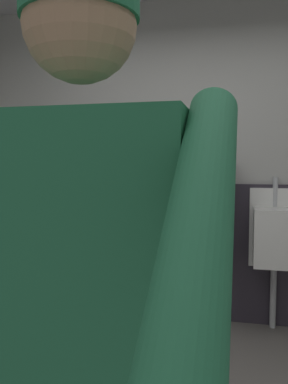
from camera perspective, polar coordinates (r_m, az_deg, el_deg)
The scene contains 6 objects.
wall_back at distance 3.51m, azimuth 7.99°, elevation 4.38°, with size 4.64×0.12×2.74m, color #B2B2AD.
wainscot_band_back at distance 3.52m, azimuth 7.74°, elevation -8.43°, with size 4.04×0.03×1.18m, color #2D2833.
urinal_left at distance 3.35m, azimuth 5.35°, elevation -5.75°, with size 0.40×0.34×1.24m.
urinal_middle at distance 3.33m, azimuth 18.29°, elevation -6.01°, with size 0.40×0.34×1.24m.
privacy_divider_panel at distance 3.23m, azimuth 11.80°, elevation -3.11°, with size 0.04×0.40×0.90m, color #4C4C51.
person at distance 0.89m, azimuth -8.90°, elevation -16.28°, with size 0.67×0.60×1.75m.
Camera 1 is at (0.34, -1.67, 1.35)m, focal length 37.29 mm.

